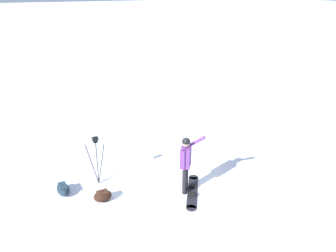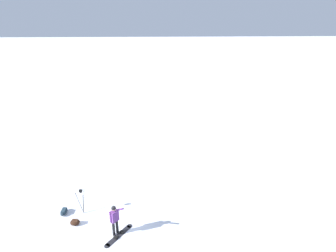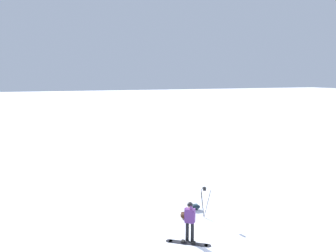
{
  "view_description": "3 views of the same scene",
  "coord_description": "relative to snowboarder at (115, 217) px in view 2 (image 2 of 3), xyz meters",
  "views": [
    {
      "loc": [
        -7.48,
        4.52,
        5.42
      ],
      "look_at": [
        -0.44,
        0.3,
        2.11
      ],
      "focal_mm": 36.55,
      "sensor_mm": 36.0,
      "label": 1
    },
    {
      "loc": [
        -11.36,
        -2.24,
        10.07
      ],
      "look_at": [
        -2.94,
        -2.71,
        6.72
      ],
      "focal_mm": 29.23,
      "sensor_mm": 36.0,
      "label": 2
    },
    {
      "loc": [
        -6.51,
        -12.72,
        6.76
      ],
      "look_at": [
        -2.04,
        -1.63,
        5.06
      ],
      "focal_mm": 38.01,
      "sensor_mm": 36.0,
      "label": 3
    }
  ],
  "objects": [
    {
      "name": "gear_bag_large",
      "position": [
        1.69,
        3.04,
        -0.87
      ],
      "size": [
        0.67,
        0.36,
        0.28
      ],
      "color": "#192833",
      "rests_on": "ground_plane"
    },
    {
      "name": "snowboard",
      "position": [
        -0.14,
        -0.16,
        -1.0
      ],
      "size": [
        1.56,
        1.24,
        0.1
      ],
      "color": "black",
      "rests_on": "ground_plane"
    },
    {
      "name": "ground_plane",
      "position": [
        0.52,
        0.23,
        -1.02
      ],
      "size": [
        300.0,
        300.0,
        0.0
      ],
      "primitive_type": "plane",
      "color": "white"
    },
    {
      "name": "gear_bag_small",
      "position": [
        0.77,
        2.2,
        -0.87
      ],
      "size": [
        0.39,
        0.51,
        0.29
      ],
      "color": "black",
      "rests_on": "ground_plane"
    },
    {
      "name": "snowboarder",
      "position": [
        0.0,
        0.0,
        0.0
      ],
      "size": [
        0.48,
        0.76,
        1.7
      ],
      "color": "black",
      "rests_on": "ground_plane"
    },
    {
      "name": "camera_tripod",
      "position": [
        1.7,
        1.98,
        0.04
      ],
      "size": [
        0.58,
        0.49,
        1.5
      ],
      "color": "#262628",
      "rests_on": "ground_plane"
    }
  ]
}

